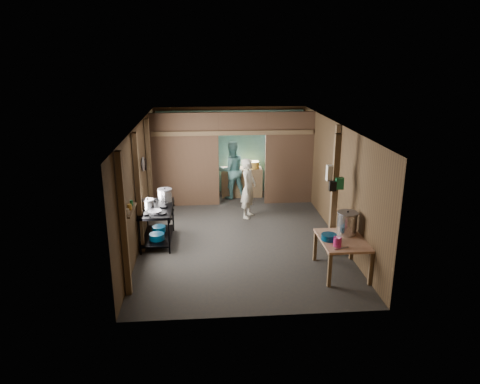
{
  "coord_description": "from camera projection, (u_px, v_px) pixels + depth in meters",
  "views": [
    {
      "loc": [
        -0.77,
        -9.76,
        4.1
      ],
      "look_at": [
        0.0,
        -0.2,
        1.1
      ],
      "focal_mm": 33.17,
      "sensor_mm": 36.0,
      "label": 1
    }
  ],
  "objects": [
    {
      "name": "post_left_a",
      "position": [
        124.0,
        226.0,
        7.54
      ],
      "size": [
        0.1,
        0.12,
        2.6
      ],
      "primitive_type": "cube",
      "color": "brown",
      "rests_on": "floor"
    },
    {
      "name": "gas_range",
      "position": [
        157.0,
        225.0,
        9.97
      ],
      "size": [
        0.73,
        1.42,
        0.84
      ],
      "primitive_type": null,
      "color": "black",
      "rests_on": "floor"
    },
    {
      "name": "back_counter",
      "position": [
        242.0,
        182.0,
        13.27
      ],
      "size": [
        1.2,
        0.5,
        0.85
      ],
      "primitive_type": "cube",
      "color": "brown",
      "rests_on": "floor"
    },
    {
      "name": "wall_right",
      "position": [
        335.0,
        179.0,
        10.35
      ],
      "size": [
        0.0,
        7.0,
        2.6
      ],
      "primitive_type": "cube",
      "color": "#4F3A21",
      "rests_on": "ground"
    },
    {
      "name": "pan_lid_big",
      "position": [
        143.0,
        164.0,
        10.29
      ],
      "size": [
        0.03,
        0.34,
        0.34
      ],
      "primitive_type": "cylinder",
      "rotation": [
        0.0,
        1.57,
        0.0
      ],
      "color": "gray",
      "rests_on": "wall_left"
    },
    {
      "name": "post_free",
      "position": [
        334.0,
        197.0,
        9.09
      ],
      "size": [
        0.12,
        0.12,
        2.6
      ],
      "primitive_type": "cube",
      "color": "brown",
      "rests_on": "floor"
    },
    {
      "name": "stove_pot_med",
      "position": [
        148.0,
        204.0,
        9.73
      ],
      "size": [
        0.29,
        0.29,
        0.24
      ],
      "primitive_type": null,
      "rotation": [
        0.0,
        0.0,
        -0.07
      ],
      "color": "silver",
      "rests_on": "gas_range"
    },
    {
      "name": "bag_white",
      "position": [
        332.0,
        173.0,
        9.02
      ],
      "size": [
        0.22,
        0.15,
        0.32
      ],
      "primitive_type": "cube",
      "color": "beige",
      "rests_on": "post_free"
    },
    {
      "name": "turquoise_panel",
      "position": [
        230.0,
        152.0,
        13.47
      ],
      "size": [
        4.4,
        0.06,
        2.5
      ],
      "primitive_type": "cube",
      "color": "#619B97",
      "rests_on": "wall_back"
    },
    {
      "name": "frying_pan",
      "position": [
        155.0,
        212.0,
        9.5
      ],
      "size": [
        0.43,
        0.58,
        0.07
      ],
      "primitive_type": null,
      "rotation": [
        0.0,
        0.0,
        0.3
      ],
      "color": "gray",
      "rests_on": "gas_range"
    },
    {
      "name": "jar_white",
      "position": [
        127.0,
        212.0,
        7.74
      ],
      "size": [
        0.07,
        0.07,
        0.1
      ],
      "primitive_type": "cylinder",
      "color": "beige",
      "rests_on": "wall_shelf"
    },
    {
      "name": "wash_basin",
      "position": [
        329.0,
        237.0,
        8.47
      ],
      "size": [
        0.39,
        0.39,
        0.11
      ],
      "primitive_type": "cylinder",
      "rotation": [
        0.0,
        0.0,
        0.39
      ],
      "color": "navy",
      "rests_on": "prep_table"
    },
    {
      "name": "partition_header",
      "position": [
        242.0,
        123.0,
        12.0
      ],
      "size": [
        1.3,
        0.1,
        0.6
      ],
      "primitive_type": "cube",
      "color": "brown",
      "rests_on": "wall_back"
    },
    {
      "name": "worker_back",
      "position": [
        232.0,
        170.0,
        12.95
      ],
      "size": [
        0.97,
        0.85,
        1.69
      ],
      "primitive_type": "imported",
      "rotation": [
        0.0,
        0.0,
        3.43
      ],
      "color": "#579291",
      "rests_on": "floor"
    },
    {
      "name": "knife",
      "position": [
        342.0,
        248.0,
        8.1
      ],
      "size": [
        0.3,
        0.12,
        0.01
      ],
      "primitive_type": "cube",
      "rotation": [
        0.0,
        0.0,
        0.29
      ],
      "color": "silver",
      "rests_on": "prep_table"
    },
    {
      "name": "jar_green",
      "position": [
        131.0,
        203.0,
        8.18
      ],
      "size": [
        0.06,
        0.06,
        0.1
      ],
      "primitive_type": "cylinder",
      "color": "#18743F",
      "rests_on": "wall_shelf"
    },
    {
      "name": "prep_table",
      "position": [
        341.0,
        256.0,
        8.62
      ],
      "size": [
        0.85,
        1.17,
        0.69
      ],
      "primitive_type": null,
      "color": "tan",
      "rests_on": "floor"
    },
    {
      "name": "wall_shelf",
      "position": [
        130.0,
        210.0,
        7.99
      ],
      "size": [
        0.14,
        0.8,
        0.03
      ],
      "primitive_type": "cube",
      "color": "brown",
      "rests_on": "wall_left"
    },
    {
      "name": "partition_right",
      "position": [
        289.0,
        158.0,
        12.4
      ],
      "size": [
        1.35,
        0.1,
        2.6
      ],
      "primitive_type": "cube",
      "color": "brown",
      "rests_on": "floor"
    },
    {
      "name": "wall_left",
      "position": [
        140.0,
        183.0,
        10.01
      ],
      "size": [
        0.0,
        7.0,
        2.6
      ],
      "primitive_type": "cube",
      "color": "#4F3A21",
      "rests_on": "ground"
    },
    {
      "name": "wall_back",
      "position": [
        230.0,
        150.0,
        13.51
      ],
      "size": [
        4.5,
        0.0,
        2.6
      ],
      "primitive_type": "cube",
      "color": "#4F3A21",
      "rests_on": "ground"
    },
    {
      "name": "jar_yellow",
      "position": [
        130.0,
        207.0,
        7.97
      ],
      "size": [
        0.08,
        0.08,
        0.1
      ],
      "primitive_type": "cylinder",
      "color": "gold",
      "rests_on": "wall_shelf"
    },
    {
      "name": "floor",
      "position": [
        239.0,
        233.0,
        10.57
      ],
      "size": [
        4.5,
        7.0,
        0.0
      ],
      "primitive_type": "cube",
      "color": "#292929",
      "rests_on": "ground"
    },
    {
      "name": "post_left_c",
      "position": [
        149.0,
        170.0,
        11.16
      ],
      "size": [
        0.1,
        0.12,
        2.6
      ],
      "primitive_type": "cube",
      "color": "brown",
      "rests_on": "floor"
    },
    {
      "name": "pink_bucket",
      "position": [
        337.0,
        242.0,
        8.17
      ],
      "size": [
        0.15,
        0.15,
        0.18
      ],
      "primitive_type": "cylinder",
      "rotation": [
        0.0,
        0.0,
        0.04
      ],
      "color": "#BF236D",
      "rests_on": "prep_table"
    },
    {
      "name": "blue_tub_back",
      "position": [
        159.0,
        229.0,
        10.25
      ],
      "size": [
        0.31,
        0.31,
        0.12
      ],
      "primitive_type": "cylinder",
      "color": "navy",
      "rests_on": "gas_range"
    },
    {
      "name": "ceiling",
      "position": [
        239.0,
        125.0,
        9.8
      ],
      "size": [
        4.5,
        7.0,
        0.0
      ],
      "primitive_type": "cube",
      "color": "#3C3834",
      "rests_on": "ground"
    },
    {
      "name": "cook",
      "position": [
        248.0,
        188.0,
        11.42
      ],
      "size": [
        0.58,
        0.67,
        1.56
      ],
      "primitive_type": "imported",
      "rotation": [
        0.0,
        0.0,
        1.15
      ],
      "color": "beige",
      "rests_on": "floor"
    },
    {
      "name": "yellow_tub",
      "position": [
        253.0,
        165.0,
        13.14
      ],
      "size": [
        0.36,
        0.36,
        0.2
      ],
      "primitive_type": "cylinder",
      "color": "gold",
      "rests_on": "back_counter"
    },
    {
      "name": "blue_tub_front",
      "position": [
        157.0,
        237.0,
        9.8
      ],
      "size": [
        0.34,
        0.34,
        0.14
      ],
      "primitive_type": "cylinder",
      "color": "navy",
      "rests_on": "gas_range"
    },
    {
      "name": "cross_beam",
      "position": [
        233.0,
        133.0,
        12.0
      ],
      "size": [
        4.4,
        0.12,
        0.12
      ],
      "primitive_type": "cube",
      "color": "brown",
      "rests_on": "wall_left"
    },
    {
      "name": "stock_pot",
      "position": [
        347.0,
        224.0,
        8.7
      ],
      "size": [
        0.52,
        0.52,
        0.47
      ],
      "primitive_type": null,
      "rotation": [
        0.0,
        0.0,
        -0.36
      ],
      "color": "silver",
      "rests_on": "prep_table"
    },
    {
      "name": "post_left_b",
      "position": [
        138.0,
        194.0,
        9.26
      ],
      "size": [
        0.1,
        0.12,
        2.6
      ],
      "primitive_type": "cube",
      "color": "brown",
      "rests_on": "floor"
    },
    {
      "name": "wall_clock",
      "position": [
        239.0,
        131.0,
        13.26
      ],
      "size": [
        0.2,
        0.03,
        0.2
      ],
      "primitive_type": "cylinder",
      "rotation": [
        1.57,
        0.0,
        0.0
      ],
      "color": "beige",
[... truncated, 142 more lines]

